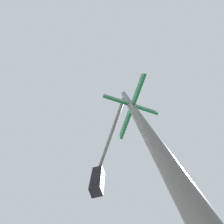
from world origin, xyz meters
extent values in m
cylinder|color=#474C47|center=(-6.66, -7.39, 2.62)|extent=(0.12, 0.12, 5.23)
cylinder|color=#474C47|center=(-5.73, -6.76, 4.83)|extent=(1.91, 1.32, 0.09)
cube|color=black|center=(-4.80, -6.14, 4.38)|extent=(0.28, 0.28, 0.80)
sphere|color=red|center=(-4.67, -6.06, 4.63)|extent=(0.18, 0.18, 0.18)
sphere|color=orange|center=(-4.67, -6.06, 4.38)|extent=(0.18, 0.18, 0.18)
sphere|color=green|center=(-4.67, -6.06, 4.13)|extent=(0.18, 0.18, 0.18)
cube|color=#0F5128|center=(-6.66, -7.39, 3.51)|extent=(0.94, 0.64, 0.20)
cube|color=#0F5128|center=(-6.66, -7.39, 3.73)|extent=(0.59, 0.85, 0.20)
camera|label=1|loc=(-7.24, -7.21, 1.19)|focal=23.37mm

